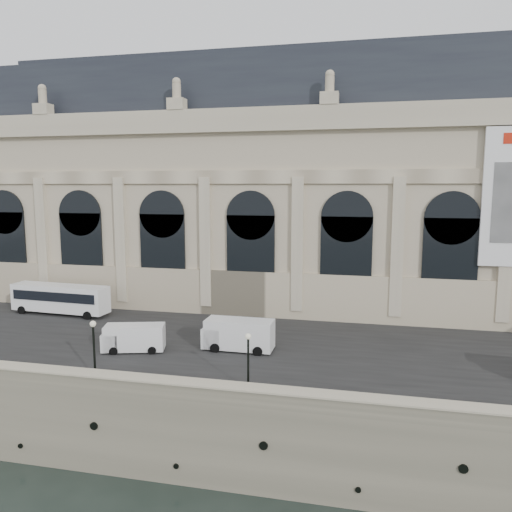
{
  "coord_description": "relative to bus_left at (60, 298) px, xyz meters",
  "views": [
    {
      "loc": [
        8.08,
        -29.29,
        20.08
      ],
      "look_at": [
        -3.45,
        22.0,
        12.67
      ],
      "focal_mm": 35.0,
      "sensor_mm": 36.0,
      "label": 1
    }
  ],
  "objects": [
    {
      "name": "van_b",
      "position": [
        13.29,
        -9.69,
        -0.67
      ],
      "size": [
        5.52,
        3.24,
        2.31
      ],
      "color": "white",
      "rests_on": "quay"
    },
    {
      "name": "bus_left",
      "position": [
        0.0,
        0.0,
        0.0
      ],
      "size": [
        11.36,
        3.19,
        3.31
      ],
      "color": "white",
      "rests_on": "quay"
    },
    {
      "name": "van_c",
      "position": [
        21.91,
        -7.37,
        -0.48
      ],
      "size": [
        6.07,
        2.58,
        2.69
      ],
      "color": "white",
      "rests_on": "quay"
    },
    {
      "name": "lamp_right",
      "position": [
        25.03,
        -15.52,
        0.18
      ],
      "size": [
        0.42,
        0.42,
        4.09
      ],
      "color": "black",
      "rests_on": "quay"
    },
    {
      "name": "ground",
      "position": [
        24.7,
        -18.26,
        -7.85
      ],
      "size": [
        260.0,
        260.0,
        0.0
      ],
      "primitive_type": "plane",
      "color": "black",
      "rests_on": "ground"
    },
    {
      "name": "street",
      "position": [
        24.7,
        -4.26,
        -1.82
      ],
      "size": [
        160.0,
        24.0,
        0.06
      ],
      "primitive_type": "cube",
      "color": "#2D2D2D",
      "rests_on": "quay"
    },
    {
      "name": "parapet",
      "position": [
        24.7,
        -17.66,
        -1.24
      ],
      "size": [
        160.0,
        1.4,
        1.21
      ],
      "color": "gray",
      "rests_on": "quay"
    },
    {
      "name": "quay",
      "position": [
        24.7,
        16.74,
        -4.85
      ],
      "size": [
        160.0,
        70.0,
        6.0
      ],
      "primitive_type": "cube",
      "color": "gray",
      "rests_on": "ground"
    },
    {
      "name": "museum",
      "position": [
        18.72,
        12.6,
        11.87
      ],
      "size": [
        69.0,
        18.7,
        29.1
      ],
      "color": "tan",
      "rests_on": "quay"
    },
    {
      "name": "lamp_left",
      "position": [
        13.57,
        -15.98,
        0.34
      ],
      "size": [
        0.45,
        0.45,
        4.4
      ],
      "color": "black",
      "rests_on": "quay"
    }
  ]
}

